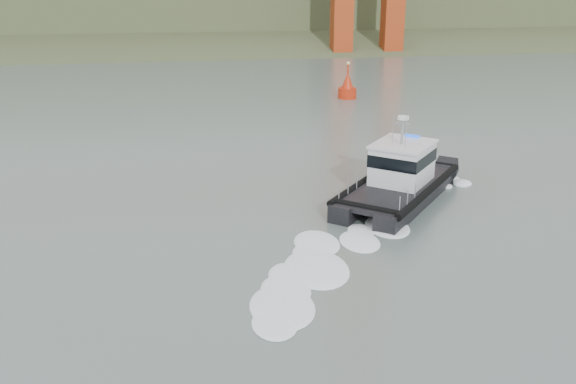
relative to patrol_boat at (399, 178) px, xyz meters
name	(u,v)px	position (x,y,z in m)	size (l,w,h in m)	color
ground	(336,298)	(-6.34, -11.15, -1.29)	(400.00, 400.00, 0.00)	slate
patrol_boat	(399,178)	(0.00, 0.00, 0.00)	(9.73, 10.70, 5.17)	black
nav_buoy	(347,88)	(4.33, 30.12, -0.24)	(1.92, 1.92, 3.99)	#B7250C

